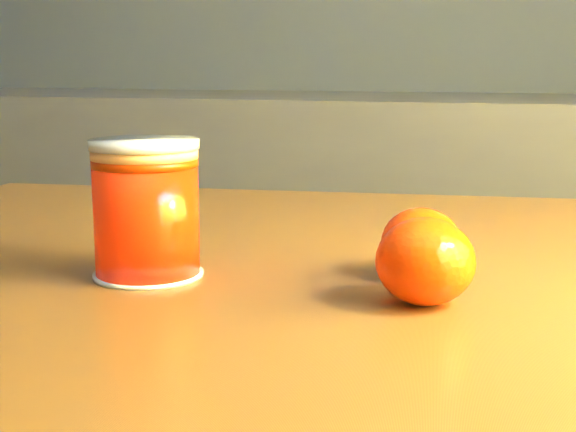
% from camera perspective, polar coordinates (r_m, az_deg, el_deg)
% --- Properties ---
extents(kitchen_counter, '(3.15, 0.60, 0.90)m').
position_cam_1_polar(kitchen_counter, '(2.16, -9.55, -3.39)').
color(kitchen_counter, '#49494E').
rests_on(kitchen_counter, ground).
extents(table, '(1.18, 0.90, 0.81)m').
position_cam_1_polar(table, '(0.67, 7.70, -12.49)').
color(table, brown).
rests_on(table, ground).
extents(juice_glass, '(0.08, 0.08, 0.10)m').
position_cam_1_polar(juice_glass, '(0.61, -10.04, 0.45)').
color(juice_glass, '#FF2305').
rests_on(juice_glass, table).
extents(orange_front, '(0.07, 0.07, 0.05)m').
position_cam_1_polar(orange_front, '(0.61, 9.45, -1.91)').
color(orange_front, '#FF3A05').
rests_on(orange_front, table).
extents(orange_back, '(0.07, 0.07, 0.06)m').
position_cam_1_polar(orange_back, '(0.54, 9.74, -3.19)').
color(orange_back, '#FF3A05').
rests_on(orange_back, table).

